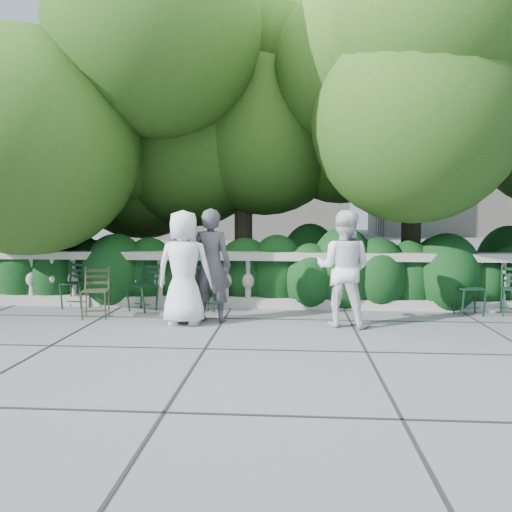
# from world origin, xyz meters

# --- Properties ---
(ground) EXTENTS (90.00, 90.00, 0.00)m
(ground) POSITION_xyz_m (0.00, 0.00, 0.00)
(ground) COLOR #5B5E63
(ground) RESTS_ON ground
(balustrade) EXTENTS (12.00, 0.44, 1.00)m
(balustrade) POSITION_xyz_m (0.00, 1.80, 0.49)
(balustrade) COLOR #9E998E
(balustrade) RESTS_ON ground
(shrub_hedge) EXTENTS (15.00, 2.60, 1.70)m
(shrub_hedge) POSITION_xyz_m (0.00, 3.00, 0.00)
(shrub_hedge) COLOR black
(shrub_hedge) RESTS_ON ground
(tree_canopy) EXTENTS (15.04, 6.52, 6.78)m
(tree_canopy) POSITION_xyz_m (0.69, 3.19, 3.96)
(tree_canopy) COLOR #3F3023
(tree_canopy) RESTS_ON ground
(chair_a) EXTENTS (0.48, 0.51, 0.84)m
(chair_a) POSITION_xyz_m (-3.28, 1.35, 0.00)
(chair_a) COLOR black
(chair_a) RESTS_ON ground
(chair_b) EXTENTS (0.54, 0.57, 0.84)m
(chair_b) POSITION_xyz_m (-0.92, 1.33, 0.00)
(chair_b) COLOR black
(chair_b) RESTS_ON ground
(chair_c) EXTENTS (0.61, 0.63, 0.84)m
(chair_c) POSITION_xyz_m (-2.06, 1.20, 0.00)
(chair_c) COLOR black
(chair_c) RESTS_ON ground
(chair_d) EXTENTS (0.50, 0.53, 0.84)m
(chair_d) POSITION_xyz_m (-1.08, 1.15, 0.00)
(chair_d) COLOR black
(chair_d) RESTS_ON ground
(chair_f) EXTENTS (0.49, 0.53, 0.84)m
(chair_f) POSITION_xyz_m (3.55, 1.25, 0.00)
(chair_f) COLOR black
(chair_f) RESTS_ON ground
(chair_weathered) EXTENTS (0.53, 0.56, 0.84)m
(chair_weathered) POSITION_xyz_m (-2.55, 0.55, 0.00)
(chair_weathered) COLOR black
(chair_weathered) RESTS_ON ground
(person_businessman) EXTENTS (0.89, 0.62, 1.74)m
(person_businessman) POSITION_xyz_m (-1.05, 0.36, 0.87)
(person_businessman) COLOR white
(person_businessman) RESTS_ON ground
(person_woman_grey) EXTENTS (0.70, 0.52, 1.77)m
(person_woman_grey) POSITION_xyz_m (-0.67, 0.59, 0.89)
(person_woman_grey) COLOR #3F3F44
(person_woman_grey) RESTS_ON ground
(person_casual_man) EXTENTS (1.01, 0.89, 1.74)m
(person_casual_man) POSITION_xyz_m (1.36, 0.44, 0.87)
(person_casual_man) COLOR white
(person_casual_man) RESTS_ON ground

